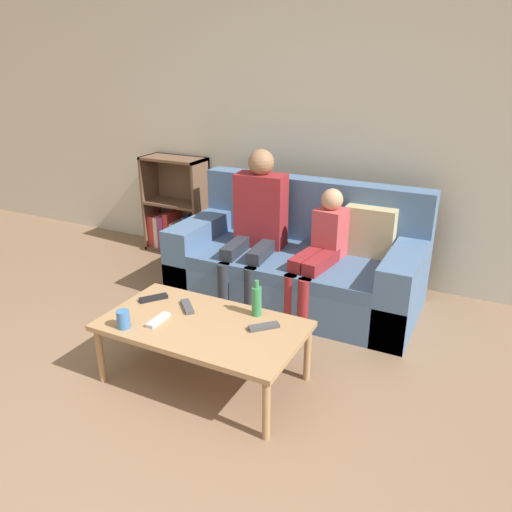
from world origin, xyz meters
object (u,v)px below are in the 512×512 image
(person_adult, at_px, (257,217))
(tv_remote_2, at_px, (187,307))
(cup_near, at_px, (123,319))
(bottle, at_px, (257,301))
(tv_remote_3, at_px, (158,320))
(bookshelf, at_px, (176,215))
(tv_remote_0, at_px, (154,298))
(coffee_table, at_px, (203,329))
(person_child, at_px, (320,249))
(couch, at_px, (299,264))
(tv_remote_1, at_px, (264,327))

(person_adult, xyz_separation_m, tv_remote_2, (0.06, -1.03, -0.25))
(cup_near, height_order, bottle, bottle)
(tv_remote_3, bearing_deg, tv_remote_2, 74.15)
(bookshelf, height_order, tv_remote_0, bookshelf)
(coffee_table, xyz_separation_m, person_adult, (-0.24, 1.15, 0.29))
(tv_remote_2, relative_size, tv_remote_3, 0.91)
(tv_remote_2, bearing_deg, tv_remote_0, 134.39)
(person_child, height_order, tv_remote_3, person_child)
(cup_near, height_order, tv_remote_2, cup_near)
(bookshelf, xyz_separation_m, cup_near, (1.01, -1.92, 0.08))
(bookshelf, xyz_separation_m, coffee_table, (1.37, -1.69, 0.00))
(bottle, bearing_deg, cup_near, -142.18)
(person_adult, xyz_separation_m, tv_remote_0, (-0.19, -1.03, -0.25))
(couch, bearing_deg, cup_near, -106.53)
(tv_remote_1, relative_size, tv_remote_2, 1.00)
(person_child, bearing_deg, cup_near, -108.82)
(person_child, bearing_deg, bottle, -87.02)
(tv_remote_3, bearing_deg, bookshelf, 121.39)
(person_adult, xyz_separation_m, bottle, (0.46, -0.92, -0.17))
(bottle, bearing_deg, person_child, 85.57)
(person_child, xyz_separation_m, tv_remote_2, (-0.47, -0.97, -0.11))
(person_child, relative_size, cup_near, 8.79)
(couch, bearing_deg, person_child, -34.13)
(couch, relative_size, person_child, 2.04)
(coffee_table, bearing_deg, couch, 86.58)
(coffee_table, height_order, bottle, bottle)
(person_adult, bearing_deg, person_child, -11.24)
(coffee_table, relative_size, tv_remote_0, 6.81)
(couch, relative_size, tv_remote_0, 11.05)
(couch, distance_m, bottle, 1.04)
(couch, distance_m, cup_near, 1.53)
(couch, relative_size, coffee_table, 1.62)
(person_adult, distance_m, tv_remote_0, 1.08)
(couch, height_order, tv_remote_2, couch)
(person_adult, height_order, tv_remote_2, person_adult)
(tv_remote_0, height_order, tv_remote_1, same)
(coffee_table, height_order, tv_remote_1, tv_remote_1)
(cup_near, bearing_deg, tv_remote_3, 46.58)
(person_child, xyz_separation_m, cup_near, (-0.65, -1.32, -0.07))
(cup_near, bearing_deg, person_child, 63.77)
(tv_remote_1, xyz_separation_m, bottle, (-0.10, 0.12, 0.08))
(cup_near, distance_m, tv_remote_2, 0.39)
(tv_remote_0, xyz_separation_m, tv_remote_2, (0.25, -0.00, 0.00))
(cup_near, bearing_deg, bookshelf, 117.75)
(tv_remote_2, distance_m, tv_remote_3, 0.21)
(person_adult, height_order, bottle, person_adult)
(bookshelf, height_order, cup_near, bookshelf)
(tv_remote_2, bearing_deg, bookshelf, 81.55)
(bottle, bearing_deg, tv_remote_0, -170.39)
(bookshelf, distance_m, tv_remote_0, 1.84)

